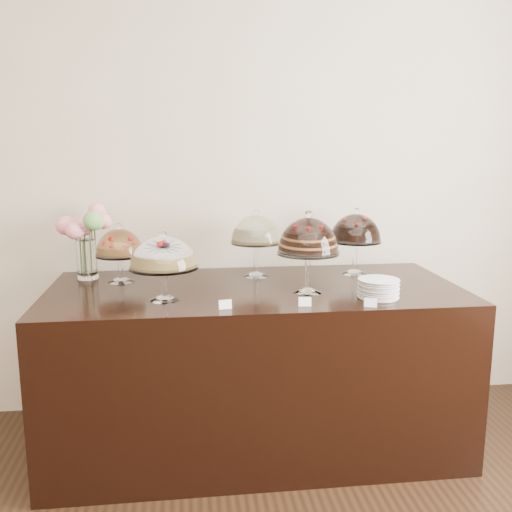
{
  "coord_description": "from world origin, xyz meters",
  "views": [
    {
      "loc": [
        -0.14,
        -0.5,
        1.66
      ],
      "look_at": [
        0.22,
        2.4,
        1.08
      ],
      "focal_mm": 40.0,
      "sensor_mm": 36.0,
      "label": 1
    }
  ],
  "objects": [
    {
      "name": "cake_stand_dark_choco",
      "position": [
        0.84,
        2.7,
        1.16
      ],
      "size": [
        0.3,
        0.3,
        0.39
      ],
      "color": "white",
      "rests_on": "display_counter"
    },
    {
      "name": "flower_vase",
      "position": [
        -0.71,
        2.76,
        1.16
      ],
      "size": [
        0.31,
        0.29,
        0.42
      ],
      "color": "white",
      "rests_on": "display_counter"
    },
    {
      "name": "cake_stand_fruit_tart",
      "position": [
        -0.51,
        2.66,
        1.1
      ],
      "size": [
        0.27,
        0.27,
        0.33
      ],
      "color": "white",
      "rests_on": "display_counter"
    },
    {
      "name": "price_card_right",
      "position": [
        0.71,
        2.0,
        0.92
      ],
      "size": [
        0.06,
        0.04,
        0.04
      ],
      "primitive_type": "cube",
      "rotation": [
        -0.21,
        0.0,
        -0.4
      ],
      "color": "white",
      "rests_on": "display_counter"
    },
    {
      "name": "cake_stand_cheesecake",
      "position": [
        0.25,
        2.7,
        1.16
      ],
      "size": [
        0.29,
        0.29,
        0.39
      ],
      "color": "white",
      "rests_on": "display_counter"
    },
    {
      "name": "price_card_extra",
      "position": [
        0.41,
        2.05,
        0.92
      ],
      "size": [
        0.06,
        0.02,
        0.04
      ],
      "primitive_type": "cube",
      "rotation": [
        -0.21,
        0.0,
        -0.13
      ],
      "color": "white",
      "rests_on": "display_counter"
    },
    {
      "name": "cake_stand_choco_layer",
      "position": [
        0.47,
        2.3,
        1.18
      ],
      "size": [
        0.32,
        0.32,
        0.43
      ],
      "color": "white",
      "rests_on": "display_counter"
    },
    {
      "name": "display_counter",
      "position": [
        0.22,
        2.45,
        0.45
      ],
      "size": [
        2.2,
        1.0,
        0.9
      ],
      "primitive_type": "cube",
      "color": "black",
      "rests_on": "ground"
    },
    {
      "name": "plate_stack",
      "position": [
        0.8,
        2.16,
        0.95
      ],
      "size": [
        0.2,
        0.2,
        0.09
      ],
      "color": "silver",
      "rests_on": "display_counter"
    },
    {
      "name": "wall_back",
      "position": [
        0.0,
        3.0,
        1.5
      ],
      "size": [
        5.0,
        0.04,
        3.0
      ],
      "primitive_type": "cube",
      "color": "beige",
      "rests_on": "ground"
    },
    {
      "name": "price_card_left",
      "position": [
        0.03,
        2.05,
        0.92
      ],
      "size": [
        0.06,
        0.02,
        0.04
      ],
      "primitive_type": "cube",
      "rotation": [
        -0.21,
        0.0,
        0.13
      ],
      "color": "white",
      "rests_on": "display_counter"
    },
    {
      "name": "cake_stand_sugar_sponge",
      "position": [
        -0.26,
        2.25,
        1.12
      ],
      "size": [
        0.34,
        0.34,
        0.35
      ],
      "color": "white",
      "rests_on": "display_counter"
    }
  ]
}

